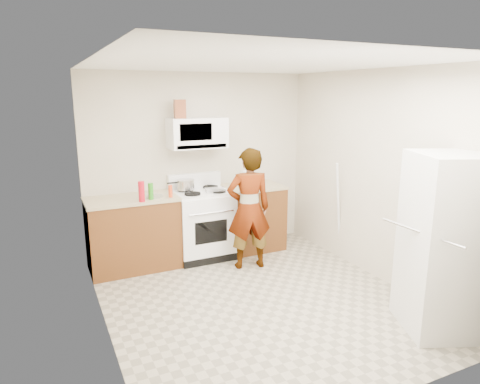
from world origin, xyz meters
TOP-DOWN VIEW (x-y plane):
  - floor at (0.00, 0.00)m, footprint 3.60×3.60m
  - back_wall at (0.00, 1.79)m, footprint 3.20×0.02m
  - right_wall at (1.59, 0.00)m, footprint 0.02×3.60m
  - cabinet_left at (-1.04, 1.49)m, footprint 1.12×0.62m
  - counter_left at (-1.04, 1.49)m, footprint 1.14×0.64m
  - cabinet_right at (0.68, 1.49)m, footprint 0.80×0.62m
  - counter_right at (0.68, 1.49)m, footprint 0.82×0.64m
  - gas_range at (-0.10, 1.48)m, footprint 0.76×0.65m
  - microwave at (-0.10, 1.61)m, footprint 0.76×0.38m
  - person at (0.31, 0.88)m, footprint 0.63×0.48m
  - fridge at (1.32, -1.25)m, footprint 0.92×0.92m
  - kettle at (0.68, 1.67)m, footprint 0.18×0.18m
  - jug at (-0.34, 1.57)m, footprint 0.16×0.16m
  - saucepan at (-0.29, 1.58)m, footprint 0.28×0.28m
  - tray at (0.04, 1.35)m, footprint 0.27×0.20m
  - bottle_spray at (-0.96, 1.24)m, footprint 0.09×0.09m
  - bottle_hot_sauce at (-0.58, 1.31)m, footprint 0.06×0.06m
  - bottle_green_cap at (-0.83, 1.30)m, footprint 0.07×0.07m
  - pot_lid at (-0.79, 1.42)m, footprint 0.36×0.36m
  - broom at (1.55, 0.65)m, footprint 0.27×0.17m

SIDE VIEW (x-z plane):
  - floor at x=0.00m, z-range 0.00..0.00m
  - cabinet_left at x=-1.04m, z-range 0.00..0.90m
  - cabinet_right at x=0.68m, z-range 0.00..0.90m
  - gas_range at x=-0.10m, z-range -0.08..1.05m
  - broom at x=1.55m, z-range 0.01..1.33m
  - person at x=0.31m, z-range 0.00..1.57m
  - fridge at x=1.32m, z-range 0.00..1.70m
  - counter_left at x=-1.04m, z-range 0.90..0.93m
  - counter_right at x=0.68m, z-range 0.90..0.93m
  - pot_lid at x=-0.79m, z-range 0.94..0.95m
  - tray at x=0.04m, z-range 0.93..0.98m
  - bottle_hot_sauce at x=-0.58m, z-range 0.94..1.09m
  - saucepan at x=-0.29m, z-range 0.95..1.08m
  - kettle at x=0.68m, z-range 0.94..1.11m
  - bottle_green_cap at x=-0.83m, z-range 0.94..1.14m
  - bottle_spray at x=-0.96m, z-range 0.94..1.19m
  - back_wall at x=0.00m, z-range 0.00..2.50m
  - right_wall at x=1.59m, z-range 0.00..2.50m
  - microwave at x=-0.10m, z-range 1.50..1.90m
  - jug at x=-0.34m, z-range 1.90..2.14m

